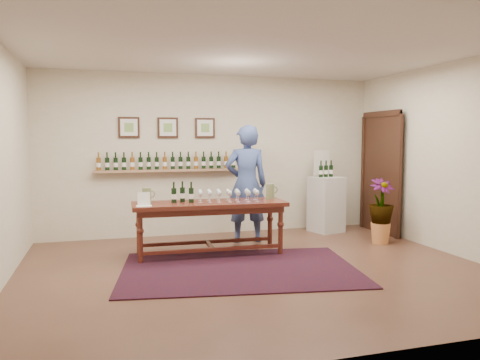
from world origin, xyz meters
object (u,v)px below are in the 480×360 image
object	(u,v)px
tasting_table	(210,210)
display_pedestal	(326,204)
potted_plant	(381,211)
person	(246,184)

from	to	relation	value
tasting_table	display_pedestal	distance (m)	2.66
potted_plant	person	world-z (taller)	person
display_pedestal	person	bearing A→B (deg)	-166.73
display_pedestal	potted_plant	bearing A→B (deg)	-70.36
potted_plant	person	xyz separation A→B (m)	(-2.04, 0.74, 0.43)
tasting_table	person	size ratio (longest dim) A/B	1.16
display_pedestal	potted_plant	size ratio (longest dim) A/B	1.10
person	display_pedestal	bearing A→B (deg)	-159.69
tasting_table	potted_plant	bearing A→B (deg)	1.39
display_pedestal	person	distance (m)	1.75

